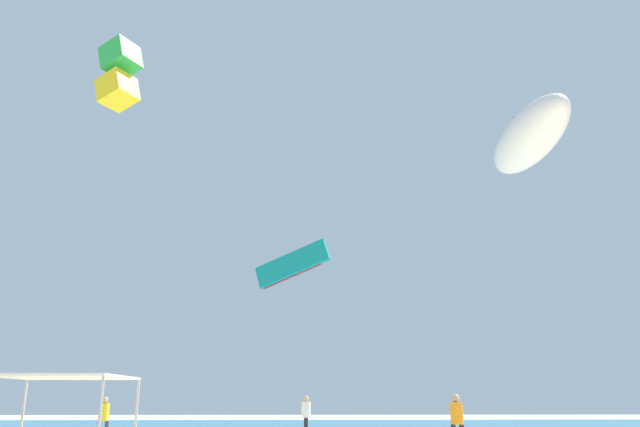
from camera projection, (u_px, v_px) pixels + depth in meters
ocean_strip at (310, 425)px, 43.27m from camera, size 110.00×20.21×0.03m
canopy_tent at (61, 380)px, 15.69m from camera, size 3.12×3.39×2.29m
person_near_tent at (457, 417)px, 22.28m from camera, size 0.49×0.45×1.88m
person_leftmost at (306, 412)px, 30.42m from camera, size 0.44×0.50×1.87m
person_central at (104, 415)px, 26.88m from camera, size 0.48×0.43×1.81m
kite_inflatable_white at (529, 137)px, 26.67m from camera, size 2.60×7.06×2.91m
kite_box_green at (119, 74)px, 29.22m from camera, size 2.11×2.01×3.22m
kite_parafoil_teal at (292, 265)px, 44.53m from camera, size 5.38×2.45×3.45m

